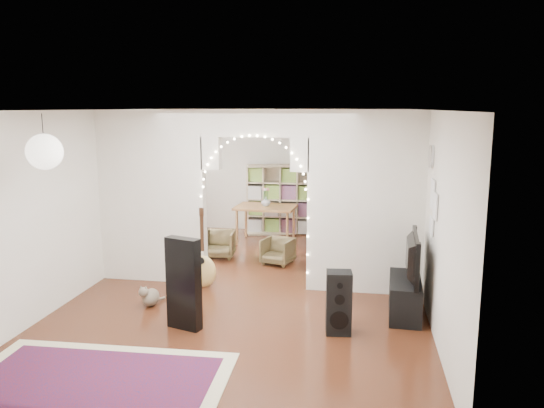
% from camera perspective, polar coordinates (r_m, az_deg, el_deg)
% --- Properties ---
extents(floor, '(7.50, 7.50, 0.00)m').
position_cam_1_polar(floor, '(8.40, -1.75, -8.66)').
color(floor, black).
rests_on(floor, ground).
extents(ceiling, '(5.00, 7.50, 0.02)m').
position_cam_1_polar(ceiling, '(7.94, -1.86, 10.10)').
color(ceiling, white).
rests_on(ceiling, wall_back).
extents(wall_back, '(5.00, 0.02, 2.70)m').
position_cam_1_polar(wall_back, '(11.72, 1.84, 3.57)').
color(wall_back, silver).
rests_on(wall_back, floor).
extents(wall_front, '(5.00, 0.02, 2.70)m').
position_cam_1_polar(wall_front, '(4.55, -11.29, -7.60)').
color(wall_front, silver).
rests_on(wall_front, floor).
extents(wall_left, '(0.02, 7.50, 2.70)m').
position_cam_1_polar(wall_left, '(8.89, -17.79, 0.90)').
color(wall_left, silver).
rests_on(wall_left, floor).
extents(wall_right, '(0.02, 7.50, 2.70)m').
position_cam_1_polar(wall_right, '(7.96, 16.14, -0.08)').
color(wall_right, silver).
rests_on(wall_right, floor).
extents(divider_wall, '(5.00, 0.20, 2.70)m').
position_cam_1_polar(divider_wall, '(8.05, -1.80, 0.98)').
color(divider_wall, silver).
rests_on(divider_wall, floor).
extents(fairy_lights, '(1.64, 0.04, 1.60)m').
position_cam_1_polar(fairy_lights, '(7.90, -2.00, 1.72)').
color(fairy_lights, '#FFEABF').
rests_on(fairy_lights, divider_wall).
extents(window, '(0.04, 1.20, 1.40)m').
position_cam_1_polar(window, '(10.47, -13.19, 3.31)').
color(window, white).
rests_on(window, wall_left).
extents(wall_clock, '(0.03, 0.31, 0.31)m').
position_cam_1_polar(wall_clock, '(7.26, 16.79, 4.90)').
color(wall_clock, white).
rests_on(wall_clock, wall_right).
extents(picture_frames, '(0.02, 0.50, 0.70)m').
position_cam_1_polar(picture_frames, '(6.95, 16.93, -0.34)').
color(picture_frames, white).
rests_on(picture_frames, wall_right).
extents(paper_lantern, '(0.40, 0.40, 0.40)m').
position_cam_1_polar(paper_lantern, '(6.43, -23.27, 5.18)').
color(paper_lantern, white).
rests_on(paper_lantern, ceiling).
extents(ceiling_fan, '(1.10, 1.10, 0.30)m').
position_cam_1_polar(ceiling_fan, '(9.91, 0.48, 8.42)').
color(ceiling_fan, '#B88D3D').
rests_on(ceiling_fan, ceiling).
extents(area_rug, '(2.74, 2.08, 0.02)m').
position_cam_1_polar(area_rug, '(5.78, -19.48, -18.45)').
color(area_rug, maroon).
rests_on(area_rug, floor).
extents(guitar_case, '(0.47, 0.28, 1.17)m').
position_cam_1_polar(guitar_case, '(6.73, -9.48, -8.45)').
color(guitar_case, black).
rests_on(guitar_case, floor).
extents(acoustic_guitar, '(0.44, 0.24, 1.06)m').
position_cam_1_polar(acoustic_guitar, '(8.21, -7.48, -5.81)').
color(acoustic_guitar, tan).
rests_on(acoustic_guitar, floor).
extents(tabby_cat, '(0.31, 0.50, 0.33)m').
position_cam_1_polar(tabby_cat, '(7.69, -13.00, -9.68)').
color(tabby_cat, brown).
rests_on(tabby_cat, floor).
extents(floor_speaker, '(0.33, 0.30, 0.78)m').
position_cam_1_polar(floor_speaker, '(6.62, 7.19, -10.49)').
color(floor_speaker, black).
rests_on(floor_speaker, floor).
extents(media_console, '(0.44, 1.02, 0.50)m').
position_cam_1_polar(media_console, '(7.37, 14.10, -9.67)').
color(media_console, black).
rests_on(media_console, floor).
extents(tv, '(0.19, 1.08, 0.62)m').
position_cam_1_polar(tv, '(7.20, 14.29, -5.48)').
color(tv, black).
rests_on(tv, media_console).
extents(bookcase, '(1.52, 0.83, 1.52)m').
position_cam_1_polar(bookcase, '(11.58, 0.97, 0.53)').
color(bookcase, '#BCAD88').
rests_on(bookcase, floor).
extents(dining_table, '(1.25, 0.88, 0.76)m').
position_cam_1_polar(dining_table, '(10.81, -0.68, -0.60)').
color(dining_table, olive).
rests_on(dining_table, floor).
extents(flower_vase, '(0.20, 0.20, 0.19)m').
position_cam_1_polar(flower_vase, '(10.77, -0.69, 0.28)').
color(flower_vase, white).
rests_on(flower_vase, dining_table).
extents(dining_chair_left, '(0.58, 0.59, 0.50)m').
position_cam_1_polar(dining_chair_left, '(9.85, -5.65, -4.32)').
color(dining_chair_left, brown).
rests_on(dining_chair_left, floor).
extents(dining_chair_right, '(0.62, 0.63, 0.46)m').
position_cam_1_polar(dining_chair_right, '(9.40, 0.63, -5.08)').
color(dining_chair_right, brown).
rests_on(dining_chair_right, floor).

